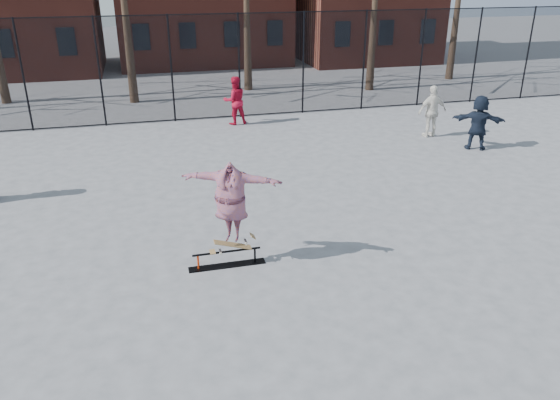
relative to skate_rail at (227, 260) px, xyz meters
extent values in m
plane|color=slate|center=(1.28, -1.45, -0.13)|extent=(100.00, 100.00, 0.00)
cube|color=black|center=(0.00, 0.00, -0.13)|extent=(1.57, 0.24, 0.01)
cylinder|color=red|center=(-0.58, 0.00, 0.03)|extent=(0.04, 0.04, 0.32)
cylinder|color=black|center=(0.58, 0.00, 0.03)|extent=(0.04, 0.04, 0.32)
cylinder|color=black|center=(0.00, 0.00, 0.19)|extent=(1.38, 0.04, 0.04)
imported|color=#503482|center=(0.13, 0.00, 1.13)|extent=(2.05, 1.34, 1.63)
imported|color=red|center=(2.09, 10.55, 0.77)|extent=(0.95, 0.78, 1.81)
imported|color=silver|center=(8.50, 7.17, 0.77)|extent=(1.09, 0.49, 1.82)
imported|color=#182030|center=(9.25, 5.51, 0.77)|extent=(1.71, 1.31, 1.80)
cylinder|color=black|center=(-5.32, 11.55, 1.87)|extent=(0.07, 0.07, 4.00)
cylinder|color=black|center=(-2.72, 11.55, 1.87)|extent=(0.07, 0.07, 4.00)
cylinder|color=black|center=(-0.12, 11.55, 1.87)|extent=(0.07, 0.07, 4.00)
cylinder|color=black|center=(2.48, 11.55, 1.87)|extent=(0.07, 0.07, 4.00)
cylinder|color=black|center=(5.08, 11.55, 1.87)|extent=(0.07, 0.07, 4.00)
cylinder|color=black|center=(7.68, 11.55, 1.87)|extent=(0.07, 0.07, 4.00)
cylinder|color=black|center=(10.28, 11.55, 1.87)|extent=(0.07, 0.07, 4.00)
cylinder|color=black|center=(12.88, 11.55, 1.87)|extent=(0.07, 0.07, 4.00)
cylinder|color=black|center=(15.48, 11.55, 1.87)|extent=(0.07, 0.07, 4.00)
cube|color=black|center=(1.28, 11.55, 1.87)|extent=(34.00, 0.01, 4.00)
cylinder|color=black|center=(1.28, 11.55, 3.83)|extent=(34.00, 0.04, 0.04)
cone|color=black|center=(-1.72, 15.05, 2.18)|extent=(0.40, 0.40, 4.62)
cone|color=black|center=(3.78, 16.35, 2.18)|extent=(0.40, 0.40, 4.62)
cone|color=black|center=(9.28, 15.05, 2.18)|extent=(0.40, 0.40, 4.62)
cone|color=black|center=(14.78, 16.35, 2.18)|extent=(0.40, 0.40, 4.62)
camera|label=1|loc=(-1.39, -9.64, 5.53)|focal=35.00mm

